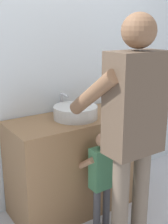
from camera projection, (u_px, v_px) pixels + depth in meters
ground_plane at (94, 221)px, 2.60m from camera, size 14.00×14.00×0.00m
back_wall at (55, 59)px, 2.71m from camera, size 4.40×0.08×2.70m
vanity_cabinet at (75, 163)px, 2.72m from camera, size 1.17×0.54×0.87m
sink_basin at (76, 112)px, 2.56m from camera, size 0.38×0.38×0.11m
faucet at (62, 104)px, 2.74m from camera, size 0.18×0.14×0.18m
toothbrush_cup at (112, 105)px, 2.80m from camera, size 0.07×0.07×0.21m
child_toddler at (102, 173)px, 2.38m from camera, size 0.26×0.26×0.86m
adult_parent at (133, 119)px, 2.03m from camera, size 0.54×0.56×1.73m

